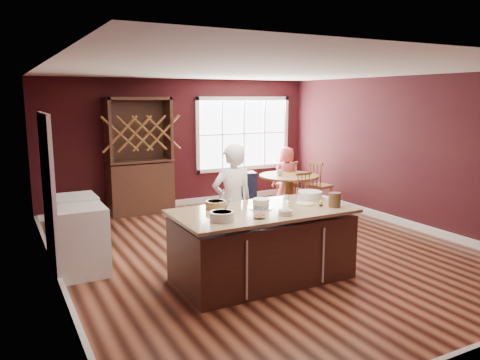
# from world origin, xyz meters

# --- Properties ---
(room_shell) EXTENTS (7.00, 7.00, 7.00)m
(room_shell) POSITION_xyz_m (0.00, 0.00, 1.35)
(room_shell) COLOR brown
(room_shell) RESTS_ON ground
(window) EXTENTS (2.36, 0.10, 1.66)m
(window) POSITION_xyz_m (1.50, 3.47, 1.50)
(window) COLOR white
(window) RESTS_ON room_shell
(doorway) EXTENTS (0.08, 1.26, 2.13)m
(doorway) POSITION_xyz_m (-2.97, 0.60, 1.02)
(doorway) COLOR white
(doorway) RESTS_ON room_shell
(kitchen_island) EXTENTS (2.27, 1.19, 0.92)m
(kitchen_island) POSITION_xyz_m (-0.61, -0.95, 0.44)
(kitchen_island) COLOR #421F19
(kitchen_island) RESTS_ON ground
(dining_table) EXTENTS (1.21, 1.21, 0.75)m
(dining_table) POSITION_xyz_m (1.74, 1.95, 0.53)
(dining_table) COLOR brown
(dining_table) RESTS_ON ground
(baker) EXTENTS (0.62, 0.41, 1.69)m
(baker) POSITION_xyz_m (-0.63, -0.15, 0.84)
(baker) COLOR white
(baker) RESTS_ON ground
(layer_cake) EXTENTS (0.30, 0.30, 0.12)m
(layer_cake) POSITION_xyz_m (-0.60, -0.88, 0.98)
(layer_cake) COLOR white
(layer_cake) RESTS_ON kitchen_island
(bowl_blue) EXTENTS (0.28, 0.28, 0.11)m
(bowl_blue) POSITION_xyz_m (-1.30, -1.20, 0.97)
(bowl_blue) COLOR silver
(bowl_blue) RESTS_ON kitchen_island
(bowl_yellow) EXTENTS (0.27, 0.27, 0.10)m
(bowl_yellow) POSITION_xyz_m (-1.11, -0.62, 0.97)
(bowl_yellow) COLOR #AA8C38
(bowl_yellow) RESTS_ON kitchen_island
(bowl_pink) EXTENTS (0.14, 0.14, 0.05)m
(bowl_pink) POSITION_xyz_m (-0.87, -1.31, 0.95)
(bowl_pink) COLOR silver
(bowl_pink) RESTS_ON kitchen_island
(bowl_olive) EXTENTS (0.17, 0.17, 0.06)m
(bowl_olive) POSITION_xyz_m (-0.52, -1.32, 0.95)
(bowl_olive) COLOR beige
(bowl_olive) RESTS_ON kitchen_island
(drinking_glass) EXTENTS (0.08, 0.08, 0.15)m
(drinking_glass) POSITION_xyz_m (-0.26, -0.94, 1.00)
(drinking_glass) COLOR silver
(drinking_glass) RESTS_ON kitchen_island
(dinner_plate) EXTENTS (0.25, 0.25, 0.02)m
(dinner_plate) POSITION_xyz_m (0.04, -0.95, 0.93)
(dinner_plate) COLOR beige
(dinner_plate) RESTS_ON kitchen_island
(white_tub) EXTENTS (0.33, 0.33, 0.11)m
(white_tub) POSITION_xyz_m (0.27, -0.74, 0.98)
(white_tub) COLOR silver
(white_tub) RESTS_ON kitchen_island
(stoneware_crock) EXTENTS (0.16, 0.16, 0.19)m
(stoneware_crock) POSITION_xyz_m (0.29, -1.26, 1.01)
(stoneware_crock) COLOR brown
(stoneware_crock) RESTS_ON kitchen_island
(toy_figurine) EXTENTS (0.05, 0.05, 0.08)m
(toy_figurine) POSITION_xyz_m (0.15, -1.16, 0.96)
(toy_figurine) COLOR yellow
(toy_figurine) RESTS_ON kitchen_island
(rug) EXTENTS (2.14, 1.72, 0.01)m
(rug) POSITION_xyz_m (1.74, 1.95, 0.01)
(rug) COLOR brown
(rug) RESTS_ON ground
(chair_east) EXTENTS (0.47, 0.49, 0.99)m
(chair_east) POSITION_xyz_m (2.57, 1.99, 0.49)
(chair_east) COLOR brown
(chair_east) RESTS_ON ground
(chair_south) EXTENTS (0.40, 0.38, 0.91)m
(chair_south) POSITION_xyz_m (1.66, 1.16, 0.45)
(chair_south) COLOR brown
(chair_south) RESTS_ON ground
(chair_north) EXTENTS (0.51, 0.50, 0.92)m
(chair_north) POSITION_xyz_m (2.16, 2.67, 0.46)
(chair_north) COLOR #975021
(chair_north) RESTS_ON ground
(seated_woman) EXTENTS (0.62, 0.41, 1.27)m
(seated_woman) POSITION_xyz_m (2.02, 2.49, 0.63)
(seated_woman) COLOR #DF555B
(seated_woman) RESTS_ON ground
(high_chair) EXTENTS (0.43, 0.43, 0.87)m
(high_chair) POSITION_xyz_m (0.91, 2.25, 0.43)
(high_chair) COLOR black
(high_chair) RESTS_ON ground
(toddler) EXTENTS (0.18, 0.14, 0.26)m
(toddler) POSITION_xyz_m (0.99, 2.30, 0.81)
(toddler) COLOR #8CA5BF
(toddler) RESTS_ON high_chair
(table_plate) EXTENTS (0.19, 0.19, 0.01)m
(table_plate) POSITION_xyz_m (1.96, 1.90, 0.76)
(table_plate) COLOR beige
(table_plate) RESTS_ON dining_table
(table_cup) EXTENTS (0.14, 0.14, 0.10)m
(table_cup) POSITION_xyz_m (1.57, 2.04, 0.80)
(table_cup) COLOR white
(table_cup) RESTS_ON dining_table
(hutch) EXTENTS (1.27, 0.53, 2.33)m
(hutch) POSITION_xyz_m (-1.00, 3.22, 1.16)
(hutch) COLOR black
(hutch) RESTS_ON ground
(washer) EXTENTS (0.63, 0.61, 0.92)m
(washer) POSITION_xyz_m (-2.64, 0.28, 0.46)
(washer) COLOR white
(washer) RESTS_ON ground
(dryer) EXTENTS (0.65, 0.63, 0.94)m
(dryer) POSITION_xyz_m (-2.64, 0.92, 0.47)
(dryer) COLOR white
(dryer) RESTS_ON ground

